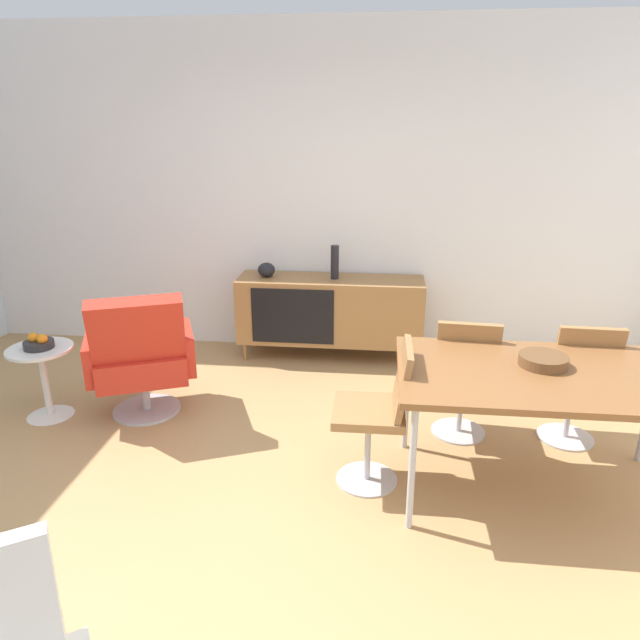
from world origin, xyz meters
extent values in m
plane|color=tan|center=(0.00, 0.00, 0.00)|extent=(8.32, 8.32, 0.00)
cube|color=white|center=(0.00, 2.60, 1.40)|extent=(6.80, 0.12, 2.80)
cube|color=olive|center=(0.11, 2.30, 0.44)|extent=(1.60, 0.44, 0.56)
cube|color=black|center=(-0.19, 2.08, 0.44)|extent=(0.70, 0.01, 0.48)
cylinder|color=olive|center=(-0.63, 2.13, 0.08)|extent=(0.03, 0.03, 0.16)
cylinder|color=olive|center=(0.85, 2.13, 0.08)|extent=(0.03, 0.03, 0.16)
cylinder|color=olive|center=(-0.63, 2.47, 0.08)|extent=(0.03, 0.03, 0.16)
cylinder|color=olive|center=(0.85, 2.47, 0.08)|extent=(0.03, 0.03, 0.16)
ellipsoid|color=black|center=(-0.45, 2.30, 0.78)|extent=(0.15, 0.15, 0.12)
cylinder|color=black|center=(0.14, 2.30, 0.86)|extent=(0.07, 0.07, 0.29)
cube|color=brown|center=(1.45, 0.45, 0.72)|extent=(1.60, 0.90, 0.04)
cylinder|color=#B7B7BC|center=(0.73, 0.06, 0.35)|extent=(0.04, 0.04, 0.70)
cylinder|color=#B7B7BC|center=(0.73, 0.84, 0.35)|extent=(0.04, 0.04, 0.70)
cylinder|color=brown|center=(1.43, 0.53, 0.77)|extent=(0.26, 0.26, 0.06)
cube|color=#9E7042|center=(1.10, 1.07, 0.45)|extent=(0.43, 0.43, 0.05)
cube|color=#9E7042|center=(1.08, 0.89, 0.67)|extent=(0.39, 0.12, 0.38)
cylinder|color=#B7B7BC|center=(1.10, 1.07, 0.21)|extent=(0.04, 0.04, 0.42)
cylinder|color=#B7B7BC|center=(1.10, 1.07, 0.01)|extent=(0.36, 0.36, 0.01)
cube|color=#9E7042|center=(0.50, 0.45, 0.45)|extent=(0.40, 0.40, 0.05)
cube|color=#9E7042|center=(0.68, 0.45, 0.67)|extent=(0.09, 0.38, 0.38)
cylinder|color=#B7B7BC|center=(0.50, 0.45, 0.21)|extent=(0.04, 0.04, 0.42)
cylinder|color=#B7B7BC|center=(0.50, 0.45, 0.01)|extent=(0.36, 0.36, 0.01)
cube|color=#9E7042|center=(1.80, 1.07, 0.45)|extent=(0.41, 0.41, 0.05)
cube|color=#9E7042|center=(1.79, 0.89, 0.67)|extent=(0.38, 0.10, 0.38)
cylinder|color=#B7B7BC|center=(1.80, 1.07, 0.21)|extent=(0.04, 0.04, 0.42)
cylinder|color=#B7B7BC|center=(1.80, 1.07, 0.01)|extent=(0.36, 0.36, 0.01)
cube|color=red|center=(-1.13, 1.13, 0.38)|extent=(0.77, 0.75, 0.20)
cube|color=red|center=(-1.03, 0.91, 0.69)|extent=(0.66, 0.48, 0.51)
cube|color=red|center=(-0.82, 1.26, 0.46)|extent=(0.25, 0.49, 0.28)
cube|color=red|center=(-1.43, 1.01, 0.46)|extent=(0.25, 0.49, 0.28)
cylinder|color=#B7B7BC|center=(-1.13, 1.13, 0.14)|extent=(0.06, 0.06, 0.28)
cylinder|color=#B7B7BC|center=(-1.13, 1.13, 0.01)|extent=(0.48, 0.48, 0.02)
cylinder|color=white|center=(-1.79, 0.99, 0.51)|extent=(0.44, 0.44, 0.02)
cylinder|color=white|center=(-1.79, 0.99, 0.25)|extent=(0.05, 0.05, 0.50)
cone|color=white|center=(-1.79, 0.99, 0.01)|extent=(0.32, 0.32, 0.02)
cylinder|color=#262628|center=(-1.79, 0.99, 0.55)|extent=(0.20, 0.20, 0.05)
sphere|color=orange|center=(-1.75, 0.98, 0.59)|extent=(0.07, 0.07, 0.07)
sphere|color=orange|center=(-1.82, 1.00, 0.59)|extent=(0.07, 0.07, 0.07)
camera|label=1|loc=(0.54, -2.45, 2.00)|focal=32.23mm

